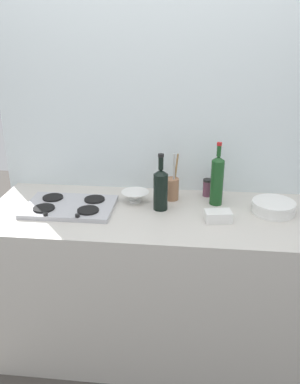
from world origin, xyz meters
The scene contains 11 objects.
ground_plane centered at (0.00, 0.00, 0.00)m, with size 6.00×6.00×0.00m, color #47423D.
counter_block centered at (0.00, 0.00, 0.45)m, with size 1.80×0.70×0.90m, color beige.
backsplash_panel centered at (0.00, 0.38, 1.25)m, with size 1.90×0.06×2.50m, color silver.
stovetop_hob centered at (-0.45, 0.00, 0.91)m, with size 0.49×0.33×0.04m.
plate_stack centered at (0.67, 0.07, 0.93)m, with size 0.23×0.23×0.07m.
wine_bottle_leftmost centered at (0.05, 0.05, 1.02)m, with size 0.08×0.08×0.32m.
wine_bottle_mid_left centered at (0.36, 0.16, 1.05)m, with size 0.07×0.07×0.36m.
mixing_bowl centered at (-0.10, 0.13, 0.93)m, with size 0.16×0.16×0.06m.
butter_dish centered at (0.36, -0.07, 0.93)m, with size 0.14×0.09×0.06m, color white.
utensil_crock centered at (0.11, 0.20, 0.97)m, with size 0.08×0.08×0.28m.
condiment_jar_front centered at (0.31, 0.27, 0.95)m, with size 0.05×0.05×0.11m.
Camera 1 is at (0.21, -1.99, 1.85)m, focal length 37.95 mm.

